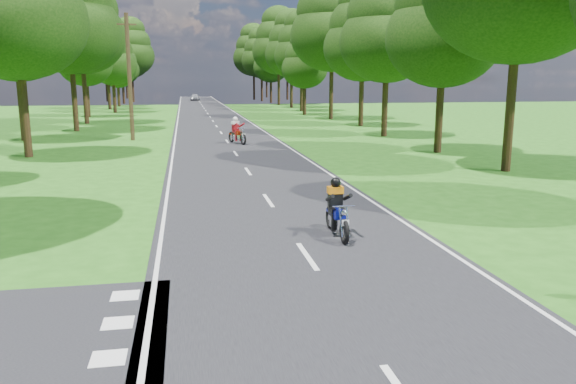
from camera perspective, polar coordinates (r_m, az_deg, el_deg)
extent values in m
plane|color=#225814|center=(10.90, 4.23, -9.80)|extent=(160.00, 160.00, 0.00)
cube|color=black|center=(60.01, -7.93, 7.56)|extent=(7.00, 140.00, 0.02)
cube|color=silver|center=(12.72, 1.96, -6.51)|extent=(0.12, 2.00, 0.01)
cube|color=silver|center=(18.43, -2.01, -0.85)|extent=(0.12, 2.00, 0.01)
cube|color=silver|center=(24.28, -4.08, 2.12)|extent=(0.12, 2.00, 0.01)
cube|color=silver|center=(30.19, -5.35, 3.92)|extent=(0.12, 2.00, 0.01)
cube|color=silver|center=(36.13, -6.20, 5.14)|extent=(0.12, 2.00, 0.01)
cube|color=silver|center=(42.09, -6.81, 6.01)|extent=(0.12, 2.00, 0.01)
cube|color=silver|center=(48.05, -7.28, 6.66)|extent=(0.12, 2.00, 0.01)
cube|color=silver|center=(54.03, -7.64, 7.17)|extent=(0.12, 2.00, 0.01)
cube|color=silver|center=(60.01, -7.93, 7.57)|extent=(0.12, 2.00, 0.01)
cube|color=silver|center=(65.99, -8.16, 7.91)|extent=(0.12, 2.00, 0.01)
cube|color=silver|center=(71.98, -8.36, 8.19)|extent=(0.12, 2.00, 0.01)
cube|color=silver|center=(77.96, -8.53, 8.42)|extent=(0.12, 2.00, 0.01)
cube|color=silver|center=(83.95, -8.68, 8.62)|extent=(0.12, 2.00, 0.01)
cube|color=silver|center=(89.95, -8.80, 8.80)|extent=(0.12, 2.00, 0.01)
cube|color=silver|center=(95.94, -8.91, 8.95)|extent=(0.12, 2.00, 0.01)
cube|color=silver|center=(101.93, -9.01, 9.08)|extent=(0.12, 2.00, 0.01)
cube|color=silver|center=(107.92, -9.09, 9.20)|extent=(0.12, 2.00, 0.01)
cube|color=silver|center=(113.92, -9.17, 9.31)|extent=(0.12, 2.00, 0.01)
cube|color=silver|center=(119.91, -9.24, 9.41)|extent=(0.12, 2.00, 0.01)
cube|color=silver|center=(125.91, -9.30, 9.49)|extent=(0.12, 2.00, 0.01)
cube|color=silver|center=(59.95, -11.10, 7.47)|extent=(0.10, 140.00, 0.01)
cube|color=silver|center=(60.24, -4.76, 7.66)|extent=(0.10, 140.00, 0.01)
cube|color=silver|center=(8.74, -17.78, -15.77)|extent=(0.50, 0.50, 0.01)
cube|color=silver|center=(9.82, -16.90, -12.60)|extent=(0.50, 0.50, 0.01)
cube|color=silver|center=(10.92, -16.21, -10.07)|extent=(0.50, 0.50, 0.01)
cylinder|color=black|center=(31.66, -25.11, 6.77)|extent=(0.40, 0.40, 3.91)
ellipsoid|color=black|center=(31.73, -25.87, 15.45)|extent=(6.85, 6.85, 5.82)
cylinder|color=black|center=(40.40, -25.40, 7.44)|extent=(0.40, 0.40, 3.79)
ellipsoid|color=black|center=(40.44, -25.98, 14.03)|extent=(6.64, 6.64, 5.64)
ellipsoid|color=black|center=(40.60, -26.21, 16.63)|extent=(5.69, 5.69, 4.84)
cylinder|color=black|center=(46.19, -20.85, 8.48)|extent=(0.40, 0.40, 4.32)
ellipsoid|color=black|center=(46.29, -21.33, 15.05)|extent=(7.56, 7.56, 6.42)
ellipsoid|color=black|center=(46.50, -21.52, 17.63)|extent=(6.48, 6.48, 5.51)
cylinder|color=black|center=(53.65, -19.89, 8.90)|extent=(0.40, 0.40, 4.40)
ellipsoid|color=black|center=(53.75, -20.29, 14.67)|extent=(7.71, 7.71, 6.55)
ellipsoid|color=black|center=(53.94, -20.46, 16.94)|extent=(6.60, 6.60, 5.61)
cylinder|color=black|center=(63.44, -19.67, 8.66)|extent=(0.40, 0.40, 3.20)
ellipsoid|color=black|center=(63.42, -19.91, 12.21)|extent=(5.60, 5.60, 4.76)
ellipsoid|color=black|center=(63.47, -20.01, 13.61)|extent=(4.80, 4.80, 4.08)
ellipsoid|color=black|center=(63.57, -20.10, 15.01)|extent=(3.60, 3.60, 3.06)
cylinder|color=black|center=(70.49, -17.22, 9.03)|extent=(0.40, 0.40, 3.22)
ellipsoid|color=black|center=(70.47, -17.41, 12.25)|extent=(5.64, 5.64, 4.79)
ellipsoid|color=black|center=(70.52, -17.49, 13.52)|extent=(4.83, 4.83, 4.11)
ellipsoid|color=black|center=(70.61, -17.56, 14.79)|extent=(3.62, 3.62, 3.08)
cylinder|color=black|center=(78.37, -17.71, 9.33)|extent=(0.40, 0.40, 3.61)
ellipsoid|color=black|center=(78.37, -17.91, 12.57)|extent=(6.31, 6.31, 5.37)
ellipsoid|color=black|center=(78.44, -17.99, 13.86)|extent=(5.41, 5.41, 4.60)
ellipsoid|color=black|center=(78.56, -18.07, 15.13)|extent=(4.06, 4.06, 3.45)
cylinder|color=black|center=(86.11, -16.81, 9.21)|extent=(0.40, 0.40, 2.67)
ellipsoid|color=black|center=(86.07, -16.93, 11.39)|extent=(4.67, 4.67, 3.97)
ellipsoid|color=black|center=(86.09, -16.99, 12.26)|extent=(4.00, 4.00, 3.40)
ellipsoid|color=black|center=(86.13, -17.04, 13.12)|extent=(3.00, 3.00, 2.55)
cylinder|color=black|center=(95.24, -16.36, 9.53)|extent=(0.40, 0.40, 3.09)
ellipsoid|color=black|center=(95.22, -16.49, 11.81)|extent=(5.40, 5.40, 4.59)
ellipsoid|color=black|center=(95.25, -16.55, 12.71)|extent=(4.63, 4.63, 3.93)
ellipsoid|color=black|center=(95.31, -16.60, 13.62)|extent=(3.47, 3.47, 2.95)
cylinder|color=black|center=(101.62, -15.48, 10.06)|extent=(0.40, 0.40, 4.48)
ellipsoid|color=black|center=(101.68, -15.65, 13.16)|extent=(7.84, 7.84, 6.66)
ellipsoid|color=black|center=(101.78, -15.71, 14.39)|extent=(6.72, 6.72, 5.71)
ellipsoid|color=black|center=(101.93, -15.78, 15.61)|extent=(5.04, 5.04, 4.28)
cylinder|color=black|center=(110.65, -15.62, 10.03)|extent=(0.40, 0.40, 4.09)
ellipsoid|color=black|center=(110.68, -15.77, 12.64)|extent=(7.16, 7.16, 6.09)
ellipsoid|color=black|center=(110.76, -15.82, 13.67)|extent=(6.14, 6.14, 5.22)
ellipsoid|color=black|center=(110.87, -15.88, 14.70)|extent=(4.61, 4.61, 3.92)
cylinder|color=black|center=(25.97, 21.58, 6.97)|extent=(0.40, 0.40, 4.56)
cylinder|color=black|center=(31.63, 15.09, 7.06)|extent=(0.40, 0.40, 3.49)
ellipsoid|color=black|center=(31.63, 15.51, 14.85)|extent=(6.12, 6.12, 5.20)
ellipsoid|color=black|center=(31.79, 15.68, 17.91)|extent=(5.24, 5.24, 4.46)
cylinder|color=black|center=(39.87, 9.80, 8.25)|extent=(0.40, 0.40, 3.69)
ellipsoid|color=black|center=(39.89, 10.02, 14.78)|extent=(6.46, 6.46, 5.49)
ellipsoid|color=black|center=(40.05, 10.12, 17.35)|extent=(5.54, 5.54, 4.71)
cylinder|color=black|center=(48.58, 7.44, 8.89)|extent=(0.40, 0.40, 3.74)
ellipsoid|color=black|center=(48.61, 7.58, 14.33)|extent=(6.55, 6.55, 5.57)
ellipsoid|color=black|center=(48.74, 7.64, 16.47)|extent=(5.62, 5.62, 4.77)
ellipsoid|color=black|center=(48.93, 7.70, 18.60)|extent=(4.21, 4.21, 3.58)
cylinder|color=black|center=(56.41, 4.41, 9.75)|extent=(0.40, 0.40, 4.64)
ellipsoid|color=black|center=(56.54, 4.50, 15.55)|extent=(8.12, 8.12, 6.91)
ellipsoid|color=black|center=(56.75, 4.54, 17.83)|extent=(6.96, 6.96, 5.92)
cylinder|color=black|center=(63.18, 1.68, 9.16)|extent=(0.40, 0.40, 2.91)
ellipsoid|color=black|center=(63.14, 1.70, 12.41)|extent=(5.09, 5.09, 4.33)
ellipsoid|color=black|center=(63.18, 1.71, 13.70)|extent=(4.36, 4.36, 3.71)
ellipsoid|color=black|center=(63.25, 1.72, 14.98)|extent=(3.27, 3.27, 2.78)
cylinder|color=black|center=(70.72, 1.38, 9.80)|extent=(0.40, 0.40, 3.88)
ellipsoid|color=black|center=(70.75, 1.40, 13.67)|extent=(6.78, 6.78, 5.77)
ellipsoid|color=black|center=(70.85, 1.41, 15.19)|extent=(5.81, 5.81, 4.94)
ellipsoid|color=black|center=(71.00, 1.42, 16.71)|extent=(4.36, 4.36, 3.71)
cylinder|color=black|center=(79.09, 0.35, 10.08)|extent=(0.40, 0.40, 4.18)
ellipsoid|color=black|center=(79.14, 0.36, 13.81)|extent=(7.31, 7.31, 6.21)
ellipsoid|color=black|center=(79.25, 0.36, 15.28)|extent=(6.27, 6.27, 5.33)
ellipsoid|color=black|center=(79.41, 0.36, 16.75)|extent=(4.70, 4.70, 4.00)
cylinder|color=black|center=(87.86, -0.94, 10.36)|extent=(0.40, 0.40, 4.63)
ellipsoid|color=black|center=(87.94, -0.95, 14.08)|extent=(8.11, 8.11, 6.89)
ellipsoid|color=black|center=(88.07, -0.96, 15.55)|extent=(6.95, 6.95, 5.91)
ellipsoid|color=black|center=(88.26, -0.96, 17.01)|extent=(5.21, 5.21, 4.43)
cylinder|color=black|center=(95.04, -1.74, 10.06)|extent=(0.40, 0.40, 3.36)
ellipsoid|color=black|center=(95.04, -1.76, 12.55)|extent=(5.88, 5.88, 5.00)
ellipsoid|color=black|center=(95.08, -1.76, 13.54)|extent=(5.04, 5.04, 4.29)
ellipsoid|color=black|center=(95.16, -1.77, 14.53)|extent=(3.78, 3.78, 3.21)
cylinder|color=black|center=(102.11, -2.67, 10.35)|extent=(0.40, 0.40, 4.09)
ellipsoid|color=black|center=(102.14, -2.70, 13.17)|extent=(7.15, 7.15, 6.08)
ellipsoid|color=black|center=(102.22, -2.71, 14.29)|extent=(6.13, 6.13, 5.21)
ellipsoid|color=black|center=(102.34, -2.72, 15.40)|extent=(4.60, 4.60, 3.91)
cylinder|color=black|center=(109.74, -3.47, 10.52)|extent=(0.40, 0.40, 4.48)
ellipsoid|color=black|center=(109.80, -3.50, 13.40)|extent=(7.84, 7.84, 6.66)
ellipsoid|color=black|center=(109.89, -3.52, 14.53)|extent=(6.72, 6.72, 5.71)
ellipsoid|color=black|center=(110.04, -3.53, 15.67)|extent=(5.04, 5.04, 4.28)
cylinder|color=black|center=(120.38, -16.05, 10.03)|extent=(0.40, 0.40, 3.84)
ellipsoid|color=black|center=(120.39, -16.17, 12.27)|extent=(6.72, 6.72, 5.71)
ellipsoid|color=black|center=(120.45, -16.22, 13.16)|extent=(5.76, 5.76, 4.90)
ellipsoid|color=black|center=(120.54, -16.27, 14.05)|extent=(4.32, 4.32, 3.67)
cylinder|color=black|center=(123.10, -2.18, 10.55)|extent=(0.40, 0.40, 4.16)
ellipsoid|color=black|center=(123.13, -2.20, 12.93)|extent=(7.28, 7.28, 6.19)
ellipsoid|color=black|center=(123.20, -2.20, 13.88)|extent=(6.24, 6.24, 5.30)
ellipsoid|color=black|center=(123.30, -2.21, 14.82)|extent=(4.68, 4.68, 3.98)
cylinder|color=black|center=(105.70, -17.91, 9.70)|extent=(0.40, 0.40, 3.52)
ellipsoid|color=black|center=(105.70, -18.05, 12.04)|extent=(6.16, 6.16, 5.24)
ellipsoid|color=black|center=(105.75, -18.11, 12.97)|extent=(5.28, 5.28, 4.49)
ellipsoid|color=black|center=(105.82, -18.17, 13.90)|extent=(3.96, 3.96, 3.37)
cylinder|color=black|center=(109.60, -0.06, 10.53)|extent=(0.40, 0.40, 4.48)
ellipsoid|color=black|center=(109.66, -0.06, 13.42)|extent=(7.84, 7.84, 6.66)
ellipsoid|color=black|center=(109.75, -0.06, 14.56)|extent=(6.72, 6.72, 5.71)
ellipsoid|color=black|center=(109.89, -0.06, 15.69)|extent=(5.04, 5.04, 4.28)
cylinder|color=#382616|center=(37.97, -15.80, 11.09)|extent=(0.26, 0.26, 8.00)
cube|color=#382616|center=(38.12, -16.08, 16.05)|extent=(1.20, 0.10, 0.10)
imported|color=#ABADB2|center=(105.91, -9.43, 9.48)|extent=(1.93, 3.77, 1.23)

